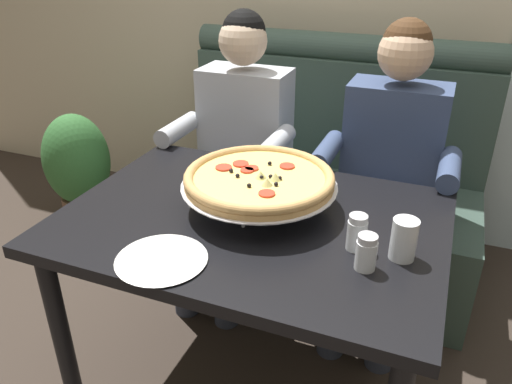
{
  "coord_description": "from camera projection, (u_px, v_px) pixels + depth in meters",
  "views": [
    {
      "loc": [
        0.53,
        -1.28,
        1.54
      ],
      "look_at": [
        0.01,
        0.02,
        0.82
      ],
      "focal_mm": 34.92,
      "sensor_mm": 36.0,
      "label": 1
    }
  ],
  "objects": [
    {
      "name": "ground_plane",
      "position": [
        253.0,
        381.0,
        1.93
      ],
      "size": [
        16.0,
        16.0,
        0.0
      ],
      "primitive_type": "plane",
      "color": "#382D26"
    },
    {
      "name": "plate_near_left",
      "position": [
        161.0,
        258.0,
        1.37
      ],
      "size": [
        0.26,
        0.26,
        0.02
      ],
      "color": "white",
      "rests_on": "dining_table"
    },
    {
      "name": "shaker_parmesan",
      "position": [
        366.0,
        255.0,
        1.32
      ],
      "size": [
        0.06,
        0.06,
        0.1
      ],
      "color": "white",
      "rests_on": "dining_table"
    },
    {
      "name": "pizza",
      "position": [
        260.0,
        179.0,
        1.6
      ],
      "size": [
        0.51,
        0.51,
        0.14
      ],
      "color": "silver",
      "rests_on": "dining_table"
    },
    {
      "name": "shaker_pepper_flakes",
      "position": [
        357.0,
        235.0,
        1.41
      ],
      "size": [
        0.06,
        0.06,
        0.11
      ],
      "color": "white",
      "rests_on": "dining_table"
    },
    {
      "name": "dining_table",
      "position": [
        252.0,
        240.0,
        1.64
      ],
      "size": [
        1.21,
        0.87,
        0.74
      ],
      "color": "black",
      "rests_on": "ground_plane"
    },
    {
      "name": "booth_bench",
      "position": [
        320.0,
        192.0,
        2.49
      ],
      "size": [
        1.5,
        0.78,
        1.13
      ],
      "color": "#384C42",
      "rests_on": "ground_plane"
    },
    {
      "name": "diner_right",
      "position": [
        388.0,
        166.0,
        2.02
      ],
      "size": [
        0.54,
        0.64,
        1.27
      ],
      "color": "#2D3342",
      "rests_on": "ground_plane"
    },
    {
      "name": "drinking_glass",
      "position": [
        403.0,
        242.0,
        1.36
      ],
      "size": [
        0.07,
        0.07,
        0.12
      ],
      "color": "silver",
      "rests_on": "dining_table"
    },
    {
      "name": "diner_left",
      "position": [
        236.0,
        143.0,
        2.24
      ],
      "size": [
        0.54,
        0.64,
        1.27
      ],
      "color": "#2D3342",
      "rests_on": "ground_plane"
    },
    {
      "name": "potted_plant",
      "position": [
        78.0,
        168.0,
        2.78
      ],
      "size": [
        0.36,
        0.36,
        0.7
      ],
      "color": "brown",
      "rests_on": "ground_plane"
    }
  ]
}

